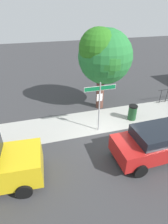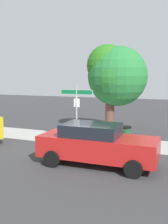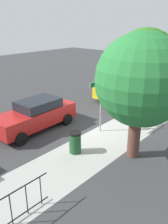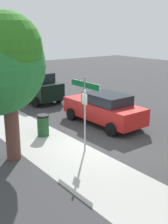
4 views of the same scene
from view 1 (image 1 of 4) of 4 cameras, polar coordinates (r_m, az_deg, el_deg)
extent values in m
plane|color=#38383A|center=(10.64, 7.24, -6.40)|extent=(60.00, 60.00, 0.00)
cube|color=#A8A8A2|center=(12.38, 13.55, -1.19)|extent=(24.00, 2.60, 0.00)
cylinder|color=#9EA0A5|center=(10.00, 4.82, 1.32)|extent=(0.07, 0.07, 2.98)
cube|color=#0F723D|center=(9.47, 5.12, 7.49)|extent=(1.71, 0.02, 0.22)
cube|color=white|center=(9.47, 5.13, 7.49)|extent=(1.74, 0.02, 0.25)
cube|color=silver|center=(9.72, 4.93, 4.56)|extent=(0.32, 0.02, 0.42)
cylinder|color=brown|center=(12.58, 5.08, 6.47)|extent=(0.52, 0.52, 2.44)
sphere|color=#267635|center=(12.23, 6.67, 16.85)|extent=(3.50, 3.50, 3.50)
sphere|color=#2A711C|center=(11.70, 4.62, 19.42)|extent=(2.43, 2.43, 2.43)
sphere|color=#26742A|center=(11.76, 7.39, 16.02)|extent=(2.50, 2.50, 2.50)
cylinder|color=black|center=(8.97, -17.61, -13.76)|extent=(0.65, 0.26, 0.64)
cylinder|color=black|center=(7.82, -18.33, -22.57)|extent=(0.65, 0.26, 0.64)
cube|color=red|center=(9.43, 22.94, -9.11)|extent=(4.59, 1.80, 0.82)
cube|color=black|center=(8.89, 22.39, -6.32)|extent=(2.22, 1.55, 0.48)
cylinder|color=black|center=(9.44, 11.74, -10.05)|extent=(0.64, 0.23, 0.64)
cylinder|color=black|center=(8.43, 17.27, -17.24)|extent=(0.64, 0.23, 0.64)
cylinder|color=black|center=(14.51, 22.93, 4.47)|extent=(0.03, 0.03, 1.05)
cylinder|color=black|center=(14.83, 24.58, 4.67)|extent=(0.03, 0.03, 1.05)
cylinder|color=#1E4C28|center=(11.89, 14.98, -0.30)|extent=(0.52, 0.52, 0.90)
cylinder|color=black|center=(11.65, 15.30, 1.76)|extent=(0.55, 0.55, 0.08)
camera|label=2|loc=(9.86, 88.39, -20.04)|focal=41.76mm
camera|label=3|loc=(19.47, 26.32, 25.61)|focal=38.11mm
camera|label=4|loc=(15.67, -38.38, 18.66)|focal=46.75mm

